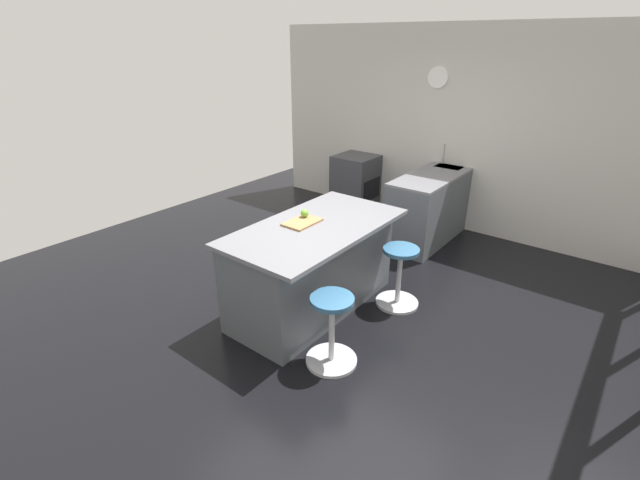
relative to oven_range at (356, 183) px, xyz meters
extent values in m
plane|color=black|center=(2.47, 1.32, -0.44)|extent=(7.51, 7.51, 0.00)
cube|color=beige|center=(-0.35, 1.32, 0.92)|extent=(0.12, 5.77, 2.72)
cylinder|color=white|center=(-0.28, 1.07, 1.61)|extent=(0.03, 0.28, 0.28)
cube|color=#4C5156|center=(0.00, 1.42, 0.00)|extent=(2.14, 0.60, 0.88)
cube|color=slate|center=(0.00, 1.42, 0.45)|extent=(2.14, 0.60, 0.03)
cube|color=#38383D|center=(-0.27, 1.42, 0.41)|extent=(0.44, 0.36, 0.12)
cylinder|color=#B7B7BC|center=(-0.27, 1.27, 0.61)|extent=(0.02, 0.02, 0.28)
cube|color=#38383D|center=(0.00, 0.00, 0.00)|extent=(0.60, 0.60, 0.88)
cube|color=black|center=(0.00, 0.30, -0.04)|extent=(0.44, 0.01, 0.32)
cube|color=#4C5156|center=(2.64, 1.24, 0.00)|extent=(1.77, 0.78, 0.88)
cube|color=slate|center=(2.64, 1.29, 0.46)|extent=(1.83, 0.98, 0.04)
cylinder|color=#B7B7BC|center=(2.06, 1.91, -0.42)|extent=(0.44, 0.44, 0.03)
cylinder|color=#B7B7BC|center=(2.06, 1.91, -0.13)|extent=(0.05, 0.05, 0.58)
cylinder|color=#336084|center=(2.06, 1.91, 0.18)|extent=(0.36, 0.36, 0.04)
cylinder|color=#B7B7BC|center=(3.21, 1.91, -0.42)|extent=(0.44, 0.44, 0.03)
cylinder|color=#B7B7BC|center=(3.21, 1.91, -0.13)|extent=(0.05, 0.05, 0.58)
cylinder|color=#336084|center=(3.21, 1.91, 0.18)|extent=(0.36, 0.36, 0.04)
cube|color=olive|center=(2.67, 1.15, 0.49)|extent=(0.36, 0.24, 0.02)
sphere|color=#609E2D|center=(2.57, 1.10, 0.54)|extent=(0.08, 0.08, 0.08)
camera|label=1|loc=(5.63, 3.68, 2.09)|focal=24.70mm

